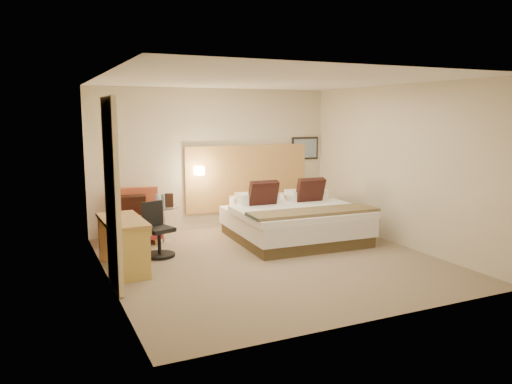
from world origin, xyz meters
name	(u,v)px	position (x,y,z in m)	size (l,w,h in m)	color
floor	(271,260)	(0.00, 0.00, -0.01)	(4.80, 5.00, 0.02)	#806D56
ceiling	(272,79)	(0.00, 0.00, 2.71)	(4.80, 5.00, 0.02)	white
wall_back	(214,159)	(0.00, 2.51, 1.35)	(4.80, 0.02, 2.70)	beige
wall_front	(378,198)	(0.00, -2.51, 1.35)	(4.80, 0.02, 2.70)	beige
wall_left	(104,182)	(-2.41, 0.00, 1.35)	(0.02, 5.00, 2.70)	beige
wall_right	(399,166)	(2.41, 0.00, 1.35)	(0.02, 5.00, 2.70)	beige
headboard_panel	(248,178)	(0.70, 2.47, 0.95)	(2.60, 0.04, 1.30)	tan
art_frame	(305,148)	(2.02, 2.48, 1.50)	(0.62, 0.03, 0.47)	black
art_canvas	(305,148)	(2.02, 2.46, 1.50)	(0.54, 0.01, 0.39)	gray
lamp_arm	(198,170)	(-0.35, 2.42, 1.15)	(0.02, 0.02, 0.12)	silver
lamp_shade	(199,171)	(-0.35, 2.36, 1.15)	(0.15, 0.15, 0.15)	#F5E4BF
curtain	(112,194)	(-2.36, -0.25, 1.22)	(0.06, 0.90, 2.42)	beige
bottle_a	(158,200)	(-1.28, 1.88, 0.72)	(0.07, 0.07, 0.22)	#92B7E2
bottle_b	(163,200)	(-1.18, 1.88, 0.72)	(0.07, 0.07, 0.22)	#82A9C9
menu_folder	(169,200)	(-1.11, 1.75, 0.73)	(0.14, 0.05, 0.24)	#311D14
bed	(294,221)	(0.93, 0.96, 0.34)	(2.24, 2.18, 1.05)	#493B24
lounge_chair	(135,220)	(-1.66, 2.05, 0.36)	(0.96, 0.86, 0.91)	#998348
side_table	(164,222)	(-1.20, 1.82, 0.34)	(0.69, 0.69, 0.61)	white
desk	(124,230)	(-2.11, 0.42, 0.59)	(0.58, 1.22, 0.75)	#A98042
desk_chair	(158,234)	(-1.52, 0.93, 0.35)	(0.61, 0.61, 0.85)	black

